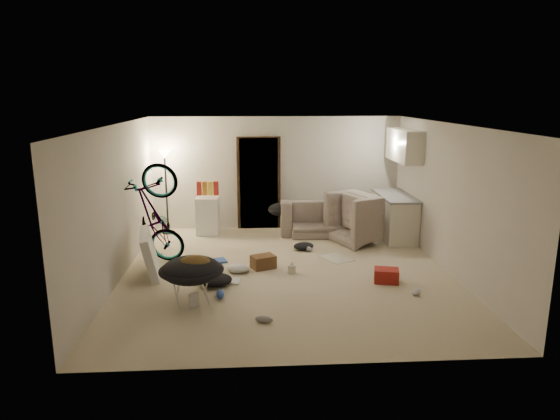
{
  "coord_description": "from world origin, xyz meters",
  "views": [
    {
      "loc": [
        -0.63,
        -8.03,
        2.96
      ],
      "look_at": [
        -0.08,
        0.6,
        0.96
      ],
      "focal_mm": 32.0,
      "sensor_mm": 36.0,
      "label": 1
    }
  ],
  "objects": [
    {
      "name": "book_blue",
      "position": [
        -1.17,
        0.66,
        0.01
      ],
      "size": [
        0.29,
        0.34,
        0.03
      ],
      "primitive_type": "cube",
      "rotation": [
        0.0,
        0.0,
        0.32
      ],
      "color": "#2F51A9",
      "rests_on": "floor"
    },
    {
      "name": "wall_right",
      "position": [
        2.76,
        0.0,
        1.25
      ],
      "size": [
        0.02,
        6.0,
        2.5
      ],
      "primitive_type": "cube",
      "color": "beige",
      "rests_on": "floor"
    },
    {
      "name": "clothes_lump_c",
      "position": [
        -0.82,
        0.09,
        0.06
      ],
      "size": [
        0.48,
        0.45,
        0.12
      ],
      "primitive_type": "ellipsoid",
      "rotation": [
        0.0,
        0.0,
        -0.32
      ],
      "color": "silver",
      "rests_on": "floor"
    },
    {
      "name": "kitchen_uppers",
      "position": [
        2.56,
        2.0,
        1.95
      ],
      "size": [
        0.38,
        1.4,
        0.65
      ],
      "primitive_type": "cube",
      "color": "beige",
      "rests_on": "wall_right"
    },
    {
      "name": "wall_front",
      "position": [
        0.0,
        -3.01,
        1.25
      ],
      "size": [
        5.5,
        0.02,
        2.5
      ],
      "primitive_type": "cube",
      "color": "beige",
      "rests_on": "floor"
    },
    {
      "name": "mini_fridge",
      "position": [
        -1.52,
        2.55,
        0.41
      ],
      "size": [
        0.5,
        0.5,
        0.81
      ],
      "primitive_type": "cube",
      "rotation": [
        0.0,
        0.0,
        -0.05
      ],
      "color": "white",
      "rests_on": "floor"
    },
    {
      "name": "counter_top",
      "position": [
        2.43,
        2.0,
        0.9
      ],
      "size": [
        0.64,
        1.54,
        0.04
      ],
      "primitive_type": "cube",
      "color": "gray",
      "rests_on": "kitchen_counter"
    },
    {
      "name": "book_asset",
      "position": [
        -1.49,
        -1.41,
        0.01
      ],
      "size": [
        0.27,
        0.28,
        0.02
      ],
      "primitive_type": "imported",
      "rotation": [
        0.0,
        0.0,
        0.72
      ],
      "color": "maroon",
      "rests_on": "floor"
    },
    {
      "name": "saucer_chair",
      "position": [
        -1.47,
        -1.13,
        0.4
      ],
      "size": [
        0.94,
        0.94,
        0.67
      ],
      "color": "silver",
      "rests_on": "floor"
    },
    {
      "name": "sofa_drape",
      "position": [
        0.07,
        2.45,
        0.54
      ],
      "size": [
        0.57,
        0.47,
        0.28
      ],
      "primitive_type": "ellipsoid",
      "rotation": [
        0.0,
        0.0,
        0.01
      ],
      "color": "black",
      "rests_on": "sofa"
    },
    {
      "name": "wall_back",
      "position": [
        0.0,
        3.01,
        1.25
      ],
      "size": [
        5.5,
        0.02,
        2.5
      ],
      "primitive_type": "cube",
      "color": "beige",
      "rests_on": "floor"
    },
    {
      "name": "shoe_3",
      "position": [
        -0.45,
        -1.9,
        0.04
      ],
      "size": [
        0.26,
        0.16,
        0.09
      ],
      "primitive_type": "ellipsoid",
      "rotation": [
        0.0,
        0.0,
        -0.26
      ],
      "color": "slate",
      "rests_on": "floor"
    },
    {
      "name": "floor_lamp",
      "position": [
        -2.4,
        2.65,
        1.31
      ],
      "size": [
        0.28,
        0.28,
        1.81
      ],
      "color": "black",
      "rests_on": "floor"
    },
    {
      "name": "armchair",
      "position": [
        1.83,
        1.87,
        0.37
      ],
      "size": [
        1.37,
        1.44,
        0.74
      ],
      "primitive_type": "imported",
      "rotation": [
        0.0,
        0.0,
        1.99
      ],
      "color": "#3C443C",
      "rests_on": "floor"
    },
    {
      "name": "sofa",
      "position": [
        1.02,
        2.45,
        0.28
      ],
      "size": [
        1.94,
        0.77,
        0.56
      ],
      "primitive_type": "imported",
      "rotation": [
        0.0,
        0.0,
        3.14
      ],
      "color": "#3C443C",
      "rests_on": "floor"
    },
    {
      "name": "clothes_lump_b",
      "position": [
        0.43,
        1.29,
        0.06
      ],
      "size": [
        0.54,
        0.52,
        0.13
      ],
      "primitive_type": "ellipsoid",
      "rotation": [
        0.0,
        0.0,
        0.52
      ],
      "color": "black",
      "rests_on": "floor"
    },
    {
      "name": "shoe_1",
      "position": [
        0.49,
        1.17,
        0.05
      ],
      "size": [
        0.24,
        0.27,
        0.1
      ],
      "primitive_type": "ellipsoid",
      "rotation": [
        0.0,
        0.0,
        -0.93
      ],
      "color": "slate",
      "rests_on": "floor"
    },
    {
      "name": "snack_box_2",
      "position": [
        -1.45,
        2.55,
        1.0
      ],
      "size": [
        0.11,
        0.08,
        0.3
      ],
      "primitive_type": "cube",
      "rotation": [
        0.0,
        0.0,
        0.14
      ],
      "color": "gold",
      "rests_on": "mini_fridge"
    },
    {
      "name": "wall_left",
      "position": [
        -2.76,
        0.0,
        1.25
      ],
      "size": [
        0.02,
        6.0,
        2.5
      ],
      "primitive_type": "cube",
      "color": "beige",
      "rests_on": "floor"
    },
    {
      "name": "shoe_4",
      "position": [
        1.89,
        -1.09,
        0.04
      ],
      "size": [
        0.23,
        0.24,
        0.09
      ],
      "primitive_type": "ellipsoid",
      "rotation": [
        0.0,
        0.0,
        0.87
      ],
      "color": "white",
      "rests_on": "floor"
    },
    {
      "name": "bicycle",
      "position": [
        -2.3,
        0.65,
        0.49
      ],
      "size": [
        1.97,
        1.1,
        1.08
      ],
      "primitive_type": "imported",
      "rotation": [
        0.0,
        -0.17,
        1.41
      ],
      "color": "black",
      "rests_on": "floor"
    },
    {
      "name": "clothes_lump_a",
      "position": [
        -1.18,
        -0.51,
        0.09
      ],
      "size": [
        0.57,
        0.49,
        0.18
      ],
      "primitive_type": "ellipsoid",
      "rotation": [
        0.0,
        0.0,
        0.04
      ],
      "color": "black",
      "rests_on": "floor"
    },
    {
      "name": "ceiling",
      "position": [
        0.0,
        0.0,
        2.51
      ],
      "size": [
        5.5,
        6.0,
        0.02
      ],
      "primitive_type": "cube",
      "color": "white",
      "rests_on": "wall_back"
    },
    {
      "name": "shoe_2",
      "position": [
        -1.07,
        -1.01,
        0.05
      ],
      "size": [
        0.12,
        0.29,
        0.11
      ],
      "primitive_type": "ellipsoid",
      "rotation": [
        0.0,
        0.0,
        1.58
      ],
      "color": "#2F51A9",
      "rests_on": "floor"
    },
    {
      "name": "juicer",
      "position": [
        0.08,
        -0.04,
        0.08
      ],
      "size": [
        0.14,
        0.14,
        0.2
      ],
      "color": "beige",
      "rests_on": "floor"
    },
    {
      "name": "newspaper",
      "position": [
        0.98,
        0.69,
        0.0
      ],
      "size": [
        0.65,
        0.71,
        0.01
      ],
      "primitive_type": "cube",
      "rotation": [
        0.0,
        0.0,
        0.48
      ],
      "color": "beige",
      "rests_on": "floor"
    },
    {
      "name": "snack_box_3",
      "position": [
        -1.33,
        2.55,
        1.0
      ],
      "size": [
        0.11,
        0.08,
        0.3
      ],
      "primitive_type": "cube",
      "rotation": [
        0.0,
        0.0,
        -0.12
      ],
      "color": "maroon",
      "rests_on": "mini_fridge"
    },
    {
      "name": "book_white",
      "position": [
        -0.9,
        -0.38,
        0.01
      ],
      "size": [
        0.25,
        0.3,
        0.03
      ],
      "primitive_type": "cube",
      "rotation": [
        0.0,
        0.0,
        -0.1
      ],
      "color": "silver",
      "rests_on": "floor"
    },
    {
      "name": "snack_box_0",
      "position": [
        -1.69,
        2.55,
        1.0
      ],
      "size": [
        0.1,
        0.07,
        0.3
      ],
      "primitive_type": "cube",
      "rotation": [
        0.0,
        0.0,
        0.0
      ],
      "color": "maroon",
      "rests_on": "mini_fridge"
    },
    {
      "name": "hoodie",
      "position": [
        -1.42,
        -1.16,
        0.59
      ],
      "size": [
        0.52,
        0.44,
        0.22
      ],
      "primitive_type": "ellipsoid",
      "rotation": [
        0.0,
        0.0,
        0.1
      ],
      "color": "#513A1B",
      "rests_on": "saucer_chair"
    },
    {
      "name": "kitchen_counter",
      "position": [
        2.43,
        2.0,
        0.44
      ],
      "size": [
        0.6,
        1.5,
        0.88
      ],
      "primitive_type": "cube",
      "color": "beige",
      "rests_on": "floor"
    },
    {
      "name": "snack_box_1",
      "position": [
        -1.57,
        2.55,
        1.0
      ],
      "size": [
        0.11,
        0.09,
        0.3
      ],
      "primitive_type": "cube",
      "rotation": [
        0.0,
        0.0,
        0.2
      ],
      "color": "#BB6D17",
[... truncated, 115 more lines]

